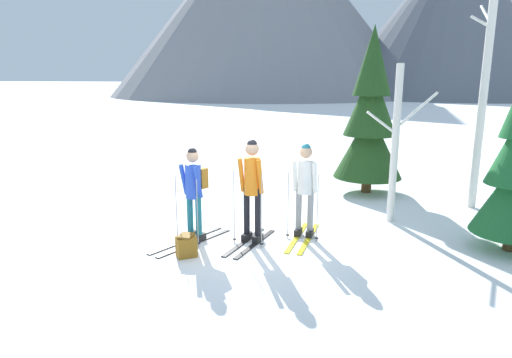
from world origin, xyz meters
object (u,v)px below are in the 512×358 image
object	(u,v)px
skier_in_white	(305,185)
backpack_on_snow_front	(186,246)
skier_in_blue	(194,189)
birch_tree_slender	(484,88)
birch_tree_tall	(395,143)
pine_tree_mid	(370,118)
skier_in_orange	(252,185)

from	to	relation	value
skier_in_white	backpack_on_snow_front	bearing A→B (deg)	-141.10
skier_in_blue	skier_in_white	size ratio (longest dim) A/B	0.98
skier_in_white	birch_tree_slender	bearing A→B (deg)	39.47
birch_tree_tall	birch_tree_slender	xyz separation A→B (m)	(1.84, 1.51, 1.06)
pine_tree_mid	birch_tree_slender	distance (m)	2.61
pine_tree_mid	birch_tree_tall	xyz separation A→B (m)	(0.50, -2.35, -0.27)
skier_in_white	skier_in_blue	bearing A→B (deg)	-160.26
skier_in_orange	backpack_on_snow_front	bearing A→B (deg)	-133.94
skier_in_white	backpack_on_snow_front	size ratio (longest dim) A/B	4.38
skier_in_orange	pine_tree_mid	xyz separation A→B (m)	(1.98, 4.19, 0.85)
skier_in_orange	birch_tree_slender	size ratio (longest dim) A/B	0.35
skier_in_blue	birch_tree_tall	size ratio (longest dim) A/B	0.54
birch_tree_slender	backpack_on_snow_front	world-z (taller)	birch_tree_slender
skier_in_orange	birch_tree_slender	bearing A→B (deg)	37.69
pine_tree_mid	birch_tree_slender	world-z (taller)	birch_tree_slender
skier_in_white	skier_in_orange	bearing A→B (deg)	-150.19
skier_in_blue	birch_tree_slender	size ratio (longest dim) A/B	0.33
birch_tree_slender	backpack_on_snow_front	size ratio (longest dim) A/B	13.13
skier_in_white	birch_tree_slender	world-z (taller)	birch_tree_slender
pine_tree_mid	birch_tree_tall	size ratio (longest dim) A/B	1.31
skier_in_white	backpack_on_snow_front	world-z (taller)	skier_in_white
pine_tree_mid	backpack_on_snow_front	distance (m)	6.11
backpack_on_snow_front	skier_in_blue	bearing A→B (deg)	100.00
pine_tree_mid	skier_in_blue	bearing A→B (deg)	-124.54
skier_in_blue	backpack_on_snow_front	bearing A→B (deg)	-80.00
skier_in_white	pine_tree_mid	distance (m)	3.95
pine_tree_mid	skier_in_white	bearing A→B (deg)	-106.71
birch_tree_tall	skier_in_orange	bearing A→B (deg)	-143.56
birch_tree_tall	birch_tree_slender	distance (m)	2.61
skier_in_orange	pine_tree_mid	size ratio (longest dim) A/B	0.45
skier_in_orange	pine_tree_mid	world-z (taller)	pine_tree_mid
skier_in_orange	backpack_on_snow_front	xyz separation A→B (m)	(-0.89, -0.92, -0.86)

